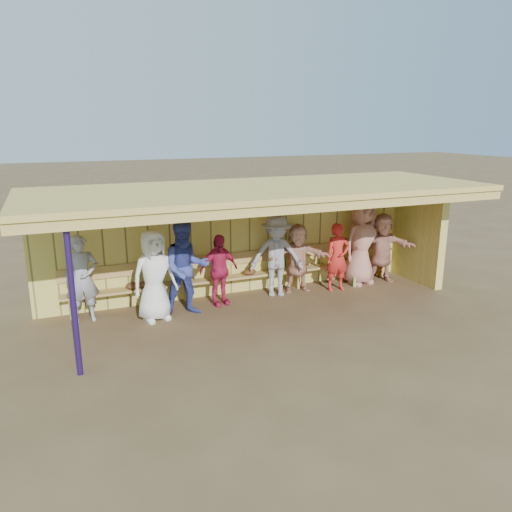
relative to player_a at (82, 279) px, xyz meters
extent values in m
plane|color=brown|center=(3.35, -0.79, -0.84)|extent=(90.00, 90.00, 0.00)
imported|color=#97989F|center=(0.00, 0.00, 0.00)|extent=(0.63, 0.43, 1.68)
imported|color=white|center=(1.27, -0.45, 0.04)|extent=(0.97, 0.74, 1.76)
imported|color=#38439A|center=(1.89, -0.42, 0.11)|extent=(0.94, 0.75, 1.89)
imported|color=#C71F4E|center=(2.65, -0.13, -0.09)|extent=(0.93, 0.53, 1.49)
imported|color=#929199|center=(4.00, -0.05, 0.06)|extent=(1.30, 0.98, 1.79)
imported|color=tan|center=(4.55, 0.02, -0.07)|extent=(1.48, 0.69, 1.54)
imported|color=red|center=(5.41, -0.26, -0.07)|extent=(0.59, 0.41, 1.53)
imported|color=tan|center=(6.15, -0.06, 0.14)|extent=(1.05, 0.77, 1.97)
imported|color=tan|center=(6.70, -0.13, -0.01)|extent=(1.61, 0.84, 1.66)
cube|color=#DAC85D|center=(3.35, 0.56, 0.36)|extent=(8.60, 0.20, 2.40)
cube|color=#DAC85D|center=(7.55, -0.34, 0.36)|extent=(0.20, 1.62, 2.40)
cube|color=#D8B858|center=(3.35, -0.79, 1.61)|extent=(8.80, 3.20, 0.10)
cube|color=#D8B858|center=(3.35, -2.29, 1.48)|extent=(8.80, 0.10, 0.18)
cube|color=#D8B858|center=(-0.45, -0.79, 1.47)|extent=(0.08, 3.00, 0.16)
cube|color=#D8B858|center=(0.50, -0.79, 1.47)|extent=(0.08, 3.00, 0.16)
cube|color=#D8B858|center=(1.45, -0.79, 1.47)|extent=(0.08, 3.00, 0.16)
cube|color=#D8B858|center=(2.40, -0.79, 1.47)|extent=(0.08, 3.00, 0.16)
cube|color=#D8B858|center=(3.35, -0.79, 1.47)|extent=(0.08, 3.00, 0.16)
cube|color=#D8B858|center=(4.30, -0.79, 1.47)|extent=(0.08, 3.00, 0.16)
cube|color=#D8B858|center=(5.25, -0.79, 1.47)|extent=(0.08, 3.00, 0.16)
cube|color=#D8B858|center=(6.20, -0.79, 1.47)|extent=(0.08, 3.00, 0.16)
cube|color=#D8B858|center=(7.15, -0.79, 1.47)|extent=(0.08, 3.00, 0.16)
cylinder|color=navy|center=(-0.25, -2.19, 0.36)|extent=(0.09, 0.09, 2.40)
cube|color=tan|center=(3.35, 0.27, -0.41)|extent=(7.60, 0.32, 0.05)
cube|color=tan|center=(3.35, 0.43, -0.04)|extent=(7.60, 0.04, 0.26)
cube|color=tan|center=(-0.25, 0.27, -0.64)|extent=(0.06, 0.29, 0.40)
cube|color=tan|center=(2.06, 0.27, -0.64)|extent=(0.06, 0.29, 0.40)
cube|color=tan|center=(4.64, 0.27, -0.64)|extent=(0.06, 0.29, 0.40)
cube|color=tan|center=(6.95, 0.27, -0.64)|extent=(0.06, 0.29, 0.40)
cylinder|color=#D55D19|center=(6.93, 0.07, -0.44)|extent=(0.13, 0.41, 0.80)
sphere|color=gold|center=(6.31, 0.07, -0.80)|extent=(0.08, 0.08, 0.08)
ellipsoid|color=#593319|center=(0.96, 0.22, -0.32)|extent=(0.30, 0.24, 0.14)
ellipsoid|color=#593319|center=(1.22, 0.22, -0.32)|extent=(0.30, 0.24, 0.14)
ellipsoid|color=#593319|center=(3.47, 0.22, -0.32)|extent=(0.30, 0.24, 0.14)
cylinder|color=#9ECE67|center=(4.33, 0.32, -0.28)|extent=(0.07, 0.07, 0.22)
cylinder|color=gold|center=(5.48, 0.32, -0.28)|extent=(0.07, 0.07, 0.22)
cylinder|color=#8FB75B|center=(5.91, -0.23, -0.73)|extent=(0.07, 0.07, 0.22)
camera|label=1|loc=(-0.42, -9.49, 2.82)|focal=35.00mm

